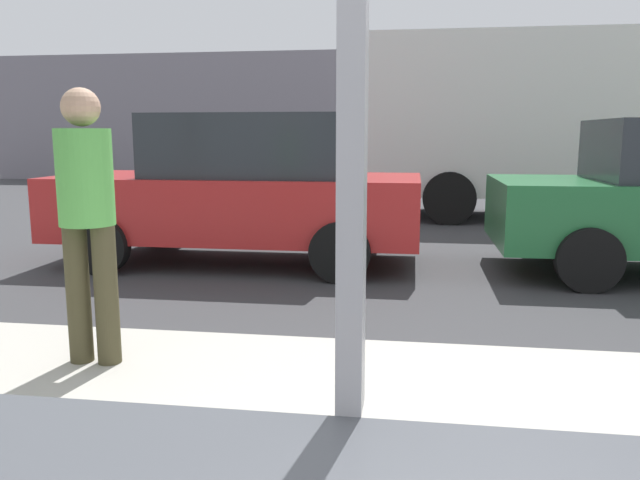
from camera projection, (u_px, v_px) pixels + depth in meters
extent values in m
plane|color=#38383A|center=(405.00, 241.00, 9.12)|extent=(60.00, 60.00, 0.00)
cube|color=#B2ADA3|center=(382.00, 457.00, 2.86)|extent=(16.00, 2.80, 0.16)
cube|color=#2A2C30|center=(347.00, 424.00, 1.18)|extent=(2.31, 0.02, 0.02)
cube|color=#9E9EA3|center=(353.00, 2.00, 1.10)|extent=(0.05, 0.08, 1.51)
cube|color=gray|center=(412.00, 117.00, 19.92)|extent=(28.00, 1.20, 4.09)
cube|color=red|center=(238.00, 206.00, 7.49)|extent=(4.27, 1.74, 0.72)
cube|color=#282D33|center=(252.00, 145.00, 7.35)|extent=(2.22, 1.53, 0.71)
cylinder|color=black|center=(355.00, 228.00, 8.21)|extent=(0.64, 0.18, 0.64)
cylinder|color=black|center=(340.00, 252.00, 6.52)|extent=(0.64, 0.18, 0.64)
cylinder|color=black|center=(162.00, 224.00, 8.59)|extent=(0.64, 0.18, 0.64)
cylinder|color=black|center=(100.00, 246.00, 6.90)|extent=(0.64, 0.18, 0.64)
cylinder|color=black|center=(550.00, 232.00, 7.89)|extent=(0.64, 0.18, 0.64)
cylinder|color=black|center=(589.00, 260.00, 6.12)|extent=(0.64, 0.18, 0.64)
cube|color=silver|center=(491.00, 117.00, 11.43)|extent=(4.52, 2.20, 2.78)
cylinder|color=black|center=(443.00, 187.00, 12.85)|extent=(0.90, 0.24, 0.90)
cylinder|color=black|center=(449.00, 198.00, 10.70)|extent=(0.90, 0.24, 0.90)
cylinder|color=#464129|center=(78.00, 294.00, 3.78)|extent=(0.14, 0.14, 0.84)
cylinder|color=#464129|center=(106.00, 295.00, 3.75)|extent=(0.14, 0.14, 0.84)
cylinder|color=#59B34E|center=(85.00, 177.00, 3.65)|extent=(0.32, 0.32, 0.56)
sphere|color=tan|center=(81.00, 107.00, 3.58)|extent=(0.22, 0.22, 0.22)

